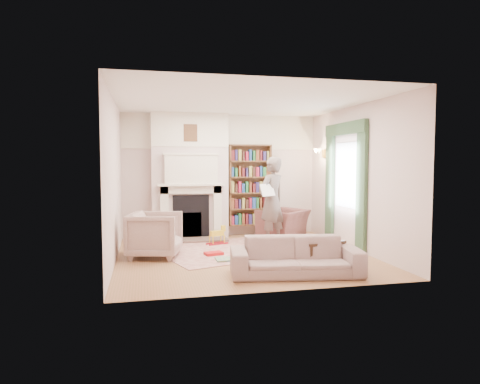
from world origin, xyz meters
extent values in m
plane|color=olive|center=(0.00, 0.00, 0.00)|extent=(4.50, 4.50, 0.00)
plane|color=white|center=(0.00, 0.00, 2.80)|extent=(4.50, 4.50, 0.00)
plane|color=beige|center=(0.00, 2.25, 1.40)|extent=(4.50, 0.00, 4.50)
plane|color=beige|center=(0.00, -2.25, 1.40)|extent=(4.50, 0.00, 4.50)
plane|color=beige|center=(-2.25, 0.00, 1.40)|extent=(0.00, 4.50, 4.50)
plane|color=beige|center=(2.25, 0.00, 1.40)|extent=(0.00, 4.50, 4.50)
cube|color=beige|center=(-0.75, 2.08, 1.40)|extent=(1.70, 0.35, 2.80)
cube|color=silver|center=(-0.75, 1.79, 1.22)|extent=(1.47, 0.24, 0.05)
cube|color=black|center=(-0.75, 1.88, 0.50)|extent=(0.80, 0.06, 0.96)
cube|color=silver|center=(-0.75, 1.81, 1.55)|extent=(1.15, 0.18, 0.62)
cube|color=brown|center=(0.65, 2.12, 1.18)|extent=(1.00, 0.24, 1.85)
cube|color=silver|center=(2.23, 0.40, 1.45)|extent=(0.02, 0.90, 1.30)
cube|color=#314C32|center=(2.20, -0.30, 1.20)|extent=(0.07, 0.32, 2.40)
cube|color=#314C32|center=(2.20, 1.10, 1.20)|extent=(0.07, 0.32, 2.40)
cube|color=#314C32|center=(2.19, 0.40, 2.38)|extent=(0.09, 1.70, 0.24)
cube|color=beige|center=(-0.11, 0.49, 0.01)|extent=(3.23, 2.83, 0.01)
imported|color=#492727|center=(1.26, 1.47, 0.33)|extent=(1.33, 1.32, 0.65)
imported|color=#C1B09F|center=(-1.57, 0.20, 0.41)|extent=(1.08, 1.06, 0.82)
imported|color=#AB9B8D|center=(0.47, -1.52, 0.29)|extent=(2.05, 1.05, 0.57)
imported|color=#5B4E48|center=(0.81, 0.87, 0.91)|extent=(0.79, 0.72, 1.82)
cube|color=white|center=(0.66, 0.67, 1.15)|extent=(0.37, 0.28, 0.25)
cylinder|color=#A7AAAF|center=(-1.34, 1.60, 0.28)|extent=(0.28, 0.28, 0.55)
cube|color=#BDC846|center=(-0.39, -0.35, 0.03)|extent=(0.34, 0.34, 0.03)
cube|color=#B51417|center=(-0.53, 0.10, 0.04)|extent=(0.36, 0.28, 0.05)
cube|color=red|center=(0.11, 0.00, 0.02)|extent=(0.25, 0.20, 0.02)
cube|color=red|center=(0.38, -0.28, 0.02)|extent=(0.30, 0.28, 0.02)
cube|color=red|center=(0.32, -0.29, 0.02)|extent=(0.25, 0.19, 0.02)
cube|color=red|center=(-0.08, -0.63, 0.02)|extent=(0.30, 0.27, 0.02)
camera|label=1|loc=(-1.74, -7.56, 1.71)|focal=32.00mm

